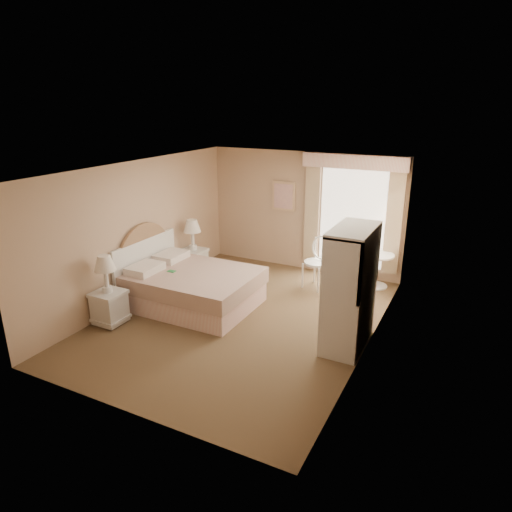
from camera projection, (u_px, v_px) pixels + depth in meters
The scene contains 9 objects.
room at pixel (241, 247), 7.27m from camera, with size 4.21×5.51×2.51m.
window at pixel (352, 214), 9.03m from camera, with size 2.05×0.22×2.51m.
framed_art at pixel (284, 196), 9.65m from camera, with size 0.52×0.04×0.62m.
bed at pixel (188, 285), 8.09m from camera, with size 2.15×1.68×1.49m.
nightstand_near at pixel (109, 299), 7.36m from camera, with size 0.48×0.48×1.16m.
nightstand_far at pixel (193, 255), 9.41m from camera, with size 0.49×0.49×1.18m.
round_table at pixel (377, 265), 8.84m from camera, with size 0.64×0.64×0.67m.
cafe_chair at pixel (319, 258), 8.79m from camera, with size 0.61×0.61×1.02m.
armoire at pixel (350, 298), 6.62m from camera, with size 0.55×1.09×1.81m.
Camera 1 is at (3.33, -6.07, 3.48)m, focal length 32.00 mm.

